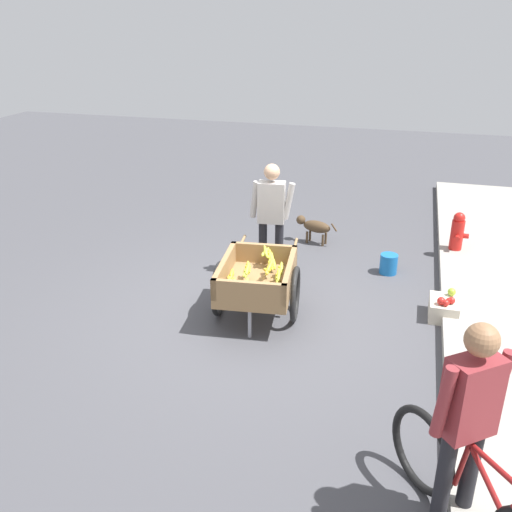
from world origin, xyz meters
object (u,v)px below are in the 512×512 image
(fire_hydrant, at_px, (457,235))
(dog, at_px, (314,226))
(bicycle, at_px, (472,499))
(cyclist_person, at_px, (469,412))
(fruit_cart, at_px, (257,281))
(plastic_bucket, at_px, (389,264))
(vendor_person, at_px, (271,211))
(apple_crate, at_px, (444,308))

(fire_hydrant, bearing_deg, dog, -89.21)
(bicycle, relative_size, cyclist_person, 0.85)
(fruit_cart, relative_size, cyclist_person, 1.10)
(fruit_cart, relative_size, fire_hydrant, 2.57)
(dog, bearing_deg, fruit_cart, -5.22)
(cyclist_person, distance_m, plastic_bucket, 4.14)
(vendor_person, xyz_separation_m, plastic_bucket, (-0.47, 1.52, -0.76))
(fruit_cart, bearing_deg, bicycle, 40.49)
(vendor_person, xyz_separation_m, cyclist_person, (3.54, 2.19, 0.03))
(bicycle, xyz_separation_m, apple_crate, (-3.07, -0.08, -0.23))
(vendor_person, distance_m, cyclist_person, 4.16)
(fruit_cart, height_order, apple_crate, fruit_cart)
(fire_hydrant, height_order, plastic_bucket, fire_hydrant)
(bicycle, relative_size, plastic_bucket, 4.93)
(vendor_person, xyz_separation_m, fire_hydrant, (-1.30, 2.40, -0.56))
(plastic_bucket, distance_m, apple_crate, 1.26)
(plastic_bucket, xyz_separation_m, apple_crate, (1.06, 0.69, -0.01))
(bicycle, distance_m, dog, 5.29)
(bicycle, bearing_deg, apple_crate, -178.55)
(apple_crate, bearing_deg, plastic_bucket, -146.90)
(bicycle, bearing_deg, vendor_person, -148.00)
(dog, height_order, apple_crate, dog)
(fruit_cart, xyz_separation_m, cyclist_person, (2.40, 2.06, 0.49))
(dog, bearing_deg, fire_hydrant, 90.79)
(cyclist_person, bearing_deg, vendor_person, -148.26)
(vendor_person, bearing_deg, dog, 164.60)
(vendor_person, bearing_deg, plastic_bucket, 107.23)
(fruit_cart, height_order, cyclist_person, cyclist_person)
(cyclist_person, bearing_deg, fire_hydrant, 177.50)
(fruit_cart, distance_m, apple_crate, 2.17)
(fruit_cart, xyz_separation_m, plastic_bucket, (-1.60, 1.38, -0.31))
(fire_hydrant, bearing_deg, cyclist_person, -2.50)
(fire_hydrant, xyz_separation_m, plastic_bucket, (0.83, -0.88, -0.20))
(bicycle, distance_m, apple_crate, 3.08)
(bicycle, distance_m, plastic_bucket, 4.20)
(cyclist_person, relative_size, plastic_bucket, 5.80)
(fruit_cart, distance_m, cyclist_person, 3.20)
(dog, xyz_separation_m, plastic_bucket, (0.80, 1.16, -0.14))
(bicycle, relative_size, apple_crate, 3.02)
(vendor_person, relative_size, apple_crate, 3.44)
(fire_hydrant, distance_m, apple_crate, 1.91)
(bicycle, height_order, fire_hydrant, bicycle)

